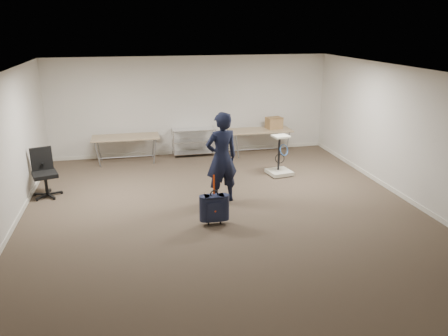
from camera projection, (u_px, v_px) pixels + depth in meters
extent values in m
plane|color=#403327|center=(225.00, 214.00, 8.78)|extent=(9.00, 9.00, 0.00)
plane|color=beige|center=(192.00, 106.00, 12.51)|extent=(8.00, 0.00, 8.00)
plane|color=beige|center=(324.00, 271.00, 4.16)|extent=(8.00, 0.00, 8.00)
plane|color=beige|center=(411.00, 136.00, 9.13)|extent=(0.00, 9.00, 9.00)
plane|color=white|center=(225.00, 72.00, 7.90)|extent=(8.00, 8.00, 0.00)
cube|color=beige|center=(193.00, 151.00, 12.93)|extent=(8.00, 0.02, 0.10)
cube|color=beige|center=(11.00, 230.00, 7.97)|extent=(0.02, 9.00, 0.10)
cube|color=beige|center=(402.00, 196.00, 9.56)|extent=(0.02, 9.00, 0.10)
cube|color=#987B5D|center=(126.00, 137.00, 11.84)|extent=(1.80, 0.75, 0.03)
cylinder|color=gray|center=(127.00, 157.00, 12.02)|extent=(1.50, 0.02, 0.02)
cylinder|color=gray|center=(98.00, 155.00, 11.53)|extent=(0.13, 0.04, 0.69)
cylinder|color=gray|center=(155.00, 151.00, 11.83)|extent=(0.13, 0.04, 0.69)
cylinder|color=gray|center=(99.00, 149.00, 12.08)|extent=(0.13, 0.04, 0.69)
cylinder|color=gray|center=(154.00, 146.00, 12.38)|extent=(0.13, 0.04, 0.69)
cube|color=#987B5D|center=(260.00, 130.00, 12.60)|extent=(1.80, 0.75, 0.03)
cylinder|color=gray|center=(259.00, 149.00, 12.77)|extent=(1.50, 0.02, 0.02)
cylinder|color=gray|center=(237.00, 147.00, 12.28)|extent=(0.13, 0.04, 0.69)
cylinder|color=gray|center=(288.00, 144.00, 12.58)|extent=(0.13, 0.04, 0.69)
cylinder|color=gray|center=(232.00, 141.00, 12.84)|extent=(0.13, 0.04, 0.69)
cylinder|color=gray|center=(281.00, 139.00, 13.14)|extent=(0.13, 0.04, 0.69)
cylinder|color=silver|center=(174.00, 145.00, 12.22)|extent=(0.02, 0.02, 0.80)
cylinder|color=silver|center=(216.00, 143.00, 12.46)|extent=(0.02, 0.02, 0.80)
cylinder|color=silver|center=(172.00, 141.00, 12.64)|extent=(0.02, 0.02, 0.80)
cylinder|color=silver|center=(213.00, 139.00, 12.88)|extent=(0.02, 0.02, 0.80)
cube|color=silver|center=(194.00, 152.00, 12.64)|extent=(1.20, 0.45, 0.02)
cube|color=silver|center=(194.00, 140.00, 12.53)|extent=(1.20, 0.45, 0.02)
cube|color=silver|center=(194.00, 129.00, 12.43)|extent=(1.20, 0.45, 0.01)
imported|color=black|center=(222.00, 158.00, 9.11)|extent=(0.80, 0.62, 1.95)
cube|color=black|center=(214.00, 208.00, 8.22)|extent=(0.37, 0.22, 0.50)
cube|color=black|center=(214.00, 220.00, 8.32)|extent=(0.33, 0.16, 0.03)
cylinder|color=black|center=(208.00, 223.00, 8.30)|extent=(0.03, 0.07, 0.07)
cylinder|color=black|center=(220.00, 222.00, 8.34)|extent=(0.03, 0.07, 0.07)
torus|color=black|center=(214.00, 194.00, 8.13)|extent=(0.16, 0.03, 0.16)
cube|color=#FC440D|center=(214.00, 185.00, 8.09)|extent=(0.03, 0.01, 0.38)
cylinder|color=black|center=(47.00, 194.00, 9.67)|extent=(0.65, 0.65, 0.10)
cylinder|color=black|center=(46.00, 185.00, 9.60)|extent=(0.06, 0.06, 0.43)
cube|color=black|center=(45.00, 175.00, 9.52)|extent=(0.62, 0.62, 0.09)
cube|color=black|center=(41.00, 159.00, 9.62)|extent=(0.45, 0.20, 0.52)
cube|color=beige|center=(279.00, 172.00, 11.05)|extent=(0.64, 0.64, 0.09)
cylinder|color=black|center=(274.00, 177.00, 10.81)|extent=(0.07, 0.07, 0.04)
cylinder|color=black|center=(279.00, 153.00, 10.94)|extent=(0.06, 0.06, 0.89)
cube|color=beige|center=(281.00, 136.00, 10.75)|extent=(0.44, 0.39, 0.04)
torus|color=blue|center=(284.00, 150.00, 10.79)|extent=(0.30, 0.16, 0.27)
cube|color=olive|center=(274.00, 123.00, 12.70)|extent=(0.49, 0.40, 0.33)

